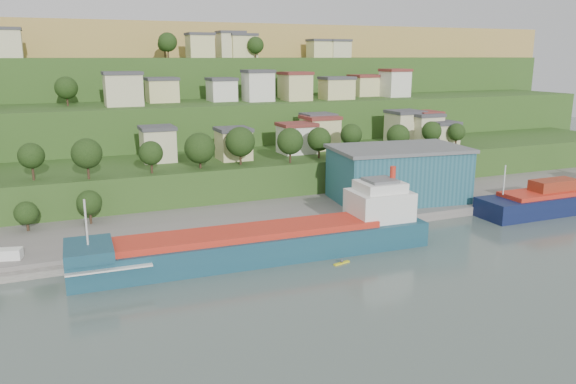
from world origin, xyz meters
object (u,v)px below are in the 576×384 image
cargo_ship_near (270,243)px  caravan (5,257)px  warehouse (398,173)px  kayak_orange (208,273)px

cargo_ship_near → caravan: 45.29m
cargo_ship_near → warehouse: 45.59m
caravan → warehouse: bearing=19.6°
caravan → kayak_orange: 34.87m
cargo_ship_near → kayak_orange: 13.42m
warehouse → kayak_orange: 58.86m
warehouse → kayak_orange: size_ratio=9.40×
cargo_ship_near → caravan: bearing=167.5°
cargo_ship_near → kayak_orange: (-12.60, -3.92, -2.41)m
caravan → kayak_orange: (31.22, -15.36, -2.24)m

